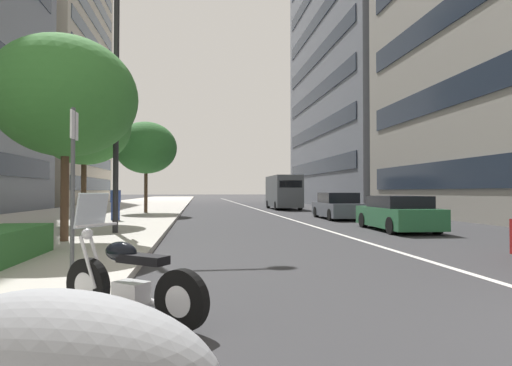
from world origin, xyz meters
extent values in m
cube|color=#B2ADA3|center=(30.00, 11.33, 0.07)|extent=(160.00, 10.52, 0.15)
cube|color=silver|center=(35.00, 0.00, 0.00)|extent=(110.00, 0.16, 0.01)
cylinder|color=black|center=(2.64, 6.33, 0.34)|extent=(0.50, 0.61, 0.68)
cylinder|color=silver|center=(2.64, 6.33, 0.34)|extent=(0.31, 0.35, 0.34)
cylinder|color=black|center=(1.74, 5.14, 0.34)|extent=(0.50, 0.61, 0.68)
cylinder|color=silver|center=(1.74, 5.14, 0.34)|extent=(0.31, 0.35, 0.34)
cube|color=silver|center=(2.19, 5.73, 0.32)|extent=(0.44, 0.46, 0.28)
cube|color=black|center=(2.08, 5.59, 0.74)|extent=(0.56, 0.64, 0.10)
ellipsoid|color=black|center=(2.29, 5.87, 0.80)|extent=(0.47, 0.51, 0.24)
cylinder|color=silver|center=(2.54, 6.31, 0.64)|extent=(0.23, 0.28, 0.64)
cylinder|color=silver|center=(2.65, 6.22, 0.64)|extent=(0.23, 0.28, 0.64)
cylinder|color=silver|center=(2.54, 6.20, 1.10)|extent=(0.50, 0.39, 0.04)
sphere|color=silver|center=(2.65, 6.34, 0.98)|extent=(0.14, 0.14, 0.14)
cube|color=#B2BCC6|center=(2.60, 6.28, 1.28)|extent=(0.42, 0.36, 0.44)
cylinder|color=silver|center=(2.13, 5.42, 0.20)|extent=(0.49, 0.60, 0.16)
cube|color=#236038|center=(12.35, -2.68, 0.52)|extent=(4.42, 2.05, 0.75)
cube|color=black|center=(12.21, -2.67, 1.12)|extent=(2.48, 1.80, 0.44)
cylinder|color=black|center=(13.82, -1.92, 0.31)|extent=(0.63, 0.25, 0.62)
cylinder|color=black|center=(13.73, -3.59, 0.31)|extent=(0.63, 0.25, 0.62)
cylinder|color=black|center=(10.96, -1.77, 0.31)|extent=(0.63, 0.25, 0.62)
cylinder|color=black|center=(10.88, -3.44, 0.31)|extent=(0.63, 0.25, 0.62)
cube|color=#4C515B|center=(19.23, -2.67, 0.52)|extent=(4.55, 1.99, 0.73)
cube|color=black|center=(19.23, -2.67, 1.16)|extent=(2.43, 1.77, 0.56)
cylinder|color=black|center=(20.74, -1.89, 0.31)|extent=(0.63, 0.24, 0.62)
cylinder|color=black|center=(20.68, -3.56, 0.31)|extent=(0.63, 0.24, 0.62)
cylinder|color=black|center=(17.78, -1.79, 0.31)|extent=(0.63, 0.24, 0.62)
cylinder|color=black|center=(17.72, -3.46, 0.31)|extent=(0.63, 0.24, 0.62)
cube|color=#4C5156|center=(31.74, -2.20, 1.52)|extent=(5.95, 2.18, 2.60)
cube|color=black|center=(28.79, -2.18, 2.09)|extent=(0.06, 1.79, 0.56)
cylinder|color=black|center=(33.76, -1.26, 0.36)|extent=(0.72, 0.27, 0.72)
cylinder|color=black|center=(33.75, -3.19, 0.36)|extent=(0.72, 0.27, 0.72)
cylinder|color=black|center=(29.73, -1.22, 0.36)|extent=(0.72, 0.27, 0.72)
cylinder|color=black|center=(29.71, -3.15, 0.36)|extent=(0.72, 0.27, 0.72)
cylinder|color=#47494C|center=(3.33, 6.72, 1.43)|extent=(0.06, 0.06, 2.55)
cube|color=silver|center=(3.33, 6.70, 2.45)|extent=(0.32, 0.02, 0.40)
cylinder|color=#232326|center=(11.42, 7.67, 4.53)|extent=(0.18, 0.18, 8.75)
cube|color=gold|center=(11.07, 7.67, 4.35)|extent=(0.56, 0.03, 1.10)
cube|color=gold|center=(11.77, 7.67, 4.35)|extent=(0.56, 0.03, 1.10)
cylinder|color=#473323|center=(9.20, 8.60, 1.41)|extent=(0.22, 0.22, 2.52)
ellipsoid|color=#387A33|center=(9.20, 8.60, 4.13)|extent=(3.89, 3.89, 3.30)
cylinder|color=#473323|center=(15.60, 9.77, 1.49)|extent=(0.22, 0.22, 2.69)
ellipsoid|color=#387A33|center=(15.60, 9.77, 4.29)|extent=(3.87, 3.87, 3.29)
cylinder|color=#473323|center=(24.44, 8.27, 1.50)|extent=(0.22, 0.22, 2.70)
ellipsoid|color=#2D6B2D|center=(24.44, 8.27, 4.31)|extent=(3.90, 3.90, 3.31)
cube|color=#33478C|center=(17.53, 8.83, 0.57)|extent=(0.34, 0.39, 0.84)
cube|color=#33478C|center=(17.53, 8.83, 1.28)|extent=(0.39, 0.47, 0.58)
sphere|color=beige|center=(17.53, 8.83, 1.69)|extent=(0.23, 0.23, 0.23)
cube|color=#232D3D|center=(13.46, -8.03, 2.39)|extent=(25.12, 0.08, 1.50)
cube|color=#232D3D|center=(13.46, -8.03, 6.68)|extent=(25.12, 0.08, 1.50)
cube|color=#232D3D|center=(41.82, -8.03, 4.19)|extent=(23.60, 0.08, 1.50)
cube|color=#232D3D|center=(41.82, -8.03, 8.29)|extent=(23.60, 0.08, 1.50)
cube|color=#232D3D|center=(41.82, -8.03, 12.38)|extent=(23.60, 0.08, 1.50)
cube|color=#232D3D|center=(41.82, -8.03, 16.48)|extent=(23.60, 0.08, 1.50)
cube|color=#232D3D|center=(41.82, -8.03, 20.57)|extent=(23.60, 0.08, 1.50)
cube|color=beige|center=(50.01, 24.90, 15.01)|extent=(21.18, 14.61, 30.02)
cube|color=#384756|center=(50.01, 17.55, 2.40)|extent=(19.07, 0.08, 1.50)
cube|color=#384756|center=(50.01, 17.55, 5.27)|extent=(19.07, 0.08, 1.50)
cube|color=#384756|center=(50.01, 17.55, 8.14)|extent=(19.07, 0.08, 1.50)
cube|color=#384756|center=(50.01, 17.55, 11.01)|extent=(19.07, 0.08, 1.50)
cube|color=#384756|center=(50.01, 17.55, 13.87)|extent=(19.07, 0.08, 1.50)
cube|color=#384756|center=(50.01, 17.55, 16.74)|extent=(19.07, 0.08, 1.50)
cube|color=#384756|center=(50.01, 17.55, 19.61)|extent=(19.07, 0.08, 1.50)
cube|color=#384756|center=(50.01, 17.55, 22.48)|extent=(19.07, 0.08, 1.50)
camera|label=1|loc=(-2.84, 4.96, 1.52)|focal=29.17mm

